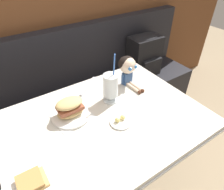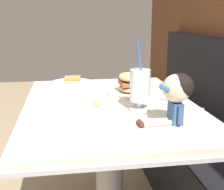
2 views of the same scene
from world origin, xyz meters
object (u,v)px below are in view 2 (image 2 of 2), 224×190
Objects in this scene: toast_plate at (72,82)px; sandwich_plate at (128,86)px; butter_knife at (173,102)px; butter_saucer at (96,105)px; milkshake_glass at (140,88)px; seated_doll at (176,91)px.

sandwich_plate is (0.29, 0.29, 0.03)m from toast_plate.
butter_saucer is at bearing -87.11° from butter_knife.
milkshake_glass is 0.22m from seated_doll.
milkshake_glass reaches higher than seated_doll.
seated_doll is at bearing 26.88° from toast_plate.
seated_doll is (0.25, 0.28, 0.12)m from butter_saucer.
sandwich_plate reaches higher than butter_knife.
seated_doll is at bearing 48.03° from butter_saucer.
butter_knife is (-0.02, 0.37, -0.00)m from butter_saucer.
sandwich_plate is 0.26m from butter_knife.
butter_knife is (-0.08, 0.18, -0.09)m from milkshake_glass.
sandwich_plate is at bearing -168.93° from seated_doll.
milkshake_glass is 0.22m from butter_knife.
butter_saucer is at bearing -43.75° from sandwich_plate.
butter_saucer is (0.49, 0.10, -0.00)m from toast_plate.
butter_saucer is 0.37m from butter_knife.
seated_doll is at bearing -18.30° from butter_knife.
milkshake_glass reaches higher than sandwich_plate.
toast_plate is 1.13× the size of seated_doll.
toast_plate is at bearing -152.66° from milkshake_glass.
toast_plate reaches higher than butter_saucer.
butter_saucer is (0.20, -0.19, -0.04)m from sandwich_plate.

